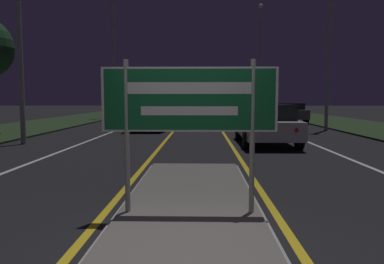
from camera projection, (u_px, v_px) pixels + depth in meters
median_island at (189, 216)px, 5.12m from camera, size 2.07×7.71×0.10m
verge_left at (49, 124)px, 23.80m from camera, size 5.00×100.00×0.08m
verge_right at (350, 124)px, 23.34m from camera, size 5.00×100.00×0.08m
centre_line_yellow_left at (183, 120)px, 28.58m from camera, size 0.12×70.00×0.01m
centre_line_yellow_right at (215, 120)px, 28.52m from camera, size 0.12×70.00×0.01m
lane_line_white_left at (144, 120)px, 28.65m from camera, size 0.12×70.00×0.01m
lane_line_white_right at (254, 120)px, 28.45m from camera, size 0.12×70.00×0.01m
edge_line_white_left at (105, 120)px, 28.73m from camera, size 0.10×70.00×0.01m
edge_line_white_right at (294, 120)px, 28.38m from camera, size 0.10×70.00×0.01m
highway_sign at (189, 105)px, 4.98m from camera, size 2.34×0.07×2.06m
streetlight_left_far at (113, 38)px, 28.95m from camera, size 0.50×0.50×10.07m
streetlight_right_near at (330, 9)px, 18.59m from camera, size 0.46×0.46×10.14m
streetlight_right_far at (260, 50)px, 38.75m from camera, size 0.45×0.45×11.31m
car_receding_0 at (266, 124)px, 13.30m from camera, size 1.92×4.28×1.43m
car_receding_1 at (288, 112)px, 24.37m from camera, size 1.91×4.23×1.34m
car_receding_2 at (226, 108)px, 32.88m from camera, size 1.96×4.37×1.44m
car_receding_3 at (220, 105)px, 44.93m from camera, size 1.98×4.31×1.54m
car_approaching_0 at (149, 115)px, 19.43m from camera, size 1.96×4.22×1.45m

